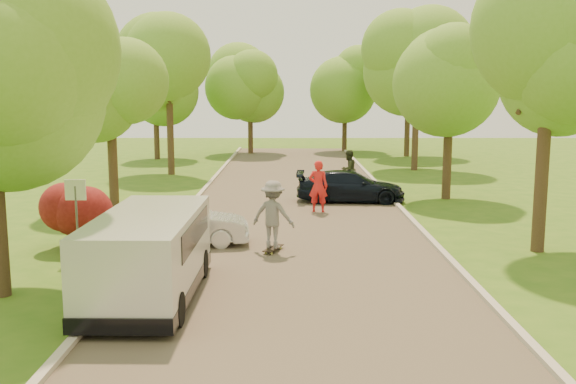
{
  "coord_description": "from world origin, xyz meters",
  "views": [
    {
      "loc": [
        -0.19,
        -12.59,
        4.44
      ],
      "look_at": [
        -0.23,
        7.48,
        1.3
      ],
      "focal_mm": 40.0,
      "sensor_mm": 36.0,
      "label": 1
    }
  ],
  "objects_px": {
    "dark_sedan": "(350,186)",
    "skateboarder": "(273,214)",
    "person_olive": "(349,169)",
    "silver_sedan": "(184,224)",
    "longboard": "(273,248)",
    "minivan": "(149,254)",
    "street_sign": "(76,202)",
    "person_striped": "(318,186)"
  },
  "relations": [
    {
      "from": "street_sign",
      "to": "minivan",
      "type": "bearing_deg",
      "value": -50.78
    },
    {
      "from": "person_olive",
      "to": "dark_sedan",
      "type": "bearing_deg",
      "value": 43.02
    },
    {
      "from": "minivan",
      "to": "dark_sedan",
      "type": "relative_size",
      "value": 1.15
    },
    {
      "from": "street_sign",
      "to": "person_striped",
      "type": "relative_size",
      "value": 1.12
    },
    {
      "from": "street_sign",
      "to": "longboard",
      "type": "relative_size",
      "value": 2.17
    },
    {
      "from": "street_sign",
      "to": "dark_sedan",
      "type": "xyz_separation_m",
      "value": [
        8.1,
        9.21,
        -0.93
      ]
    },
    {
      "from": "dark_sedan",
      "to": "person_striped",
      "type": "relative_size",
      "value": 2.26
    },
    {
      "from": "street_sign",
      "to": "person_olive",
      "type": "bearing_deg",
      "value": 57.15
    },
    {
      "from": "silver_sedan",
      "to": "minivan",
      "type": "bearing_deg",
      "value": 175.57
    },
    {
      "from": "skateboarder",
      "to": "minivan",
      "type": "bearing_deg",
      "value": 78.31
    },
    {
      "from": "minivan",
      "to": "person_olive",
      "type": "relative_size",
      "value": 2.85
    },
    {
      "from": "dark_sedan",
      "to": "longboard",
      "type": "bearing_deg",
      "value": 163.38
    },
    {
      "from": "dark_sedan",
      "to": "person_olive",
      "type": "xyz_separation_m",
      "value": [
        0.27,
        3.75,
        0.25
      ]
    },
    {
      "from": "skateboarder",
      "to": "person_striped",
      "type": "distance_m",
      "value": 6.2
    },
    {
      "from": "minivan",
      "to": "person_striped",
      "type": "distance_m",
      "value": 10.89
    },
    {
      "from": "street_sign",
      "to": "dark_sedan",
      "type": "height_order",
      "value": "street_sign"
    },
    {
      "from": "longboard",
      "to": "person_striped",
      "type": "height_order",
      "value": "person_striped"
    },
    {
      "from": "street_sign",
      "to": "longboard",
      "type": "height_order",
      "value": "street_sign"
    },
    {
      "from": "person_olive",
      "to": "minivan",
      "type": "bearing_deg",
      "value": 27.43
    },
    {
      "from": "street_sign",
      "to": "longboard",
      "type": "xyz_separation_m",
      "value": [
        5.16,
        0.9,
        -1.46
      ]
    },
    {
      "from": "minivan",
      "to": "street_sign",
      "type": "bearing_deg",
      "value": 129.88
    },
    {
      "from": "street_sign",
      "to": "skateboarder",
      "type": "relative_size",
      "value": 1.15
    },
    {
      "from": "person_olive",
      "to": "street_sign",
      "type": "bearing_deg",
      "value": 14.24
    },
    {
      "from": "longboard",
      "to": "skateboarder",
      "type": "relative_size",
      "value": 0.53
    },
    {
      "from": "silver_sedan",
      "to": "dark_sedan",
      "type": "xyz_separation_m",
      "value": [
        5.56,
        7.5,
        0.02
      ]
    },
    {
      "from": "silver_sedan",
      "to": "longboard",
      "type": "relative_size",
      "value": 3.76
    },
    {
      "from": "dark_sedan",
      "to": "street_sign",
      "type": "bearing_deg",
      "value": 141.52
    },
    {
      "from": "dark_sedan",
      "to": "skateboarder",
      "type": "xyz_separation_m",
      "value": [
        -2.94,
        -8.3,
        0.43
      ]
    },
    {
      "from": "skateboarder",
      "to": "person_olive",
      "type": "xyz_separation_m",
      "value": [
        3.2,
        12.05,
        -0.18
      ]
    },
    {
      "from": "silver_sedan",
      "to": "skateboarder",
      "type": "height_order",
      "value": "skateboarder"
    },
    {
      "from": "silver_sedan",
      "to": "dark_sedan",
      "type": "bearing_deg",
      "value": -41.67
    },
    {
      "from": "skateboarder",
      "to": "person_olive",
      "type": "bearing_deg",
      "value": -84.5
    },
    {
      "from": "minivan",
      "to": "skateboarder",
      "type": "bearing_deg",
      "value": 58.59
    },
    {
      "from": "minivan",
      "to": "longboard",
      "type": "distance_m",
      "value": 4.91
    },
    {
      "from": "minivan",
      "to": "silver_sedan",
      "type": "bearing_deg",
      "value": 91.35
    },
    {
      "from": "street_sign",
      "to": "minivan",
      "type": "distance_m",
      "value": 4.15
    },
    {
      "from": "minivan",
      "to": "person_striped",
      "type": "bearing_deg",
      "value": 68.62
    },
    {
      "from": "dark_sedan",
      "to": "person_olive",
      "type": "relative_size",
      "value": 2.47
    },
    {
      "from": "silver_sedan",
      "to": "dark_sedan",
      "type": "height_order",
      "value": "dark_sedan"
    },
    {
      "from": "silver_sedan",
      "to": "longboard",
      "type": "xyz_separation_m",
      "value": [
        2.62,
        -0.8,
        -0.52
      ]
    },
    {
      "from": "minivan",
      "to": "dark_sedan",
      "type": "height_order",
      "value": "minivan"
    },
    {
      "from": "longboard",
      "to": "person_olive",
      "type": "relative_size",
      "value": 0.57
    }
  ]
}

